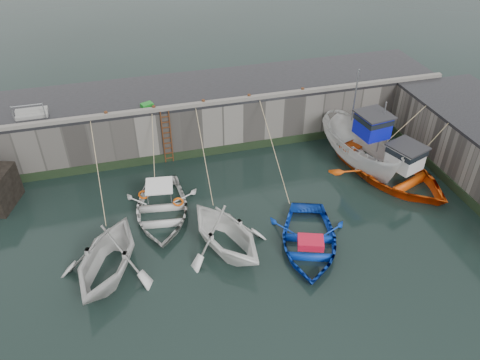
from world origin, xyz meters
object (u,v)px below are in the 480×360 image
object	(u,v)px
bollard_c	(203,102)
boat_near_white	(110,273)
boat_near_navy	(308,246)
bollard_e	(303,90)
bollard_a	(106,114)
bollard_b	(154,108)
bollard_d	(249,97)
boat_far_orange	(392,171)
boat_near_blue	(162,215)
boat_far_white	(361,148)
boat_near_blacktrim	(226,248)
fish_crate	(147,106)
ladder	(167,138)

from	to	relation	value
bollard_c	boat_near_white	bearing A→B (deg)	-125.72
boat_near_navy	bollard_e	bearing A→B (deg)	91.28
bollard_e	bollard_a	bearing A→B (deg)	180.00
bollard_b	bollard_d	size ratio (longest dim) A/B	1.00
boat_near_navy	boat_far_orange	distance (m)	7.34
boat_near_blue	bollard_d	bearing A→B (deg)	47.86
boat_far_white	boat_far_orange	size ratio (longest dim) A/B	0.84
boat_near_blacktrim	bollard_c	bearing A→B (deg)	62.76
boat_near_navy	boat_far_white	xyz separation A→B (m)	(5.29, 5.47, 1.07)
boat_far_orange	bollard_e	world-z (taller)	boat_far_orange
boat_far_orange	bollard_d	xyz separation A→B (m)	(-6.58, 5.15, 2.84)
boat_far_orange	bollard_d	bearing A→B (deg)	121.87
boat_far_orange	boat_near_blacktrim	bearing A→B (deg)	175.86
bollard_a	boat_far_orange	bearing A→B (deg)	-19.71
boat_near_blue	bollard_c	bearing A→B (deg)	64.33
fish_crate	bollard_c	world-z (taller)	bollard_c
ladder	boat_near_blue	bearing A→B (deg)	-102.93
boat_far_orange	ladder	bearing A→B (deg)	137.00
ladder	boat_far_white	world-z (taller)	boat_far_white
boat_far_orange	boat_far_white	bearing A→B (deg)	100.23
boat_near_white	bollard_c	distance (m)	10.59
bollard_b	bollard_e	size ratio (longest dim) A/B	1.00
bollard_d	bollard_c	bearing A→B (deg)	180.00
ladder	bollard_d	distance (m)	5.11
fish_crate	bollard_b	world-z (taller)	bollard_b
bollard_b	bollard_e	distance (m)	8.50
bollard_b	bollard_e	bearing A→B (deg)	0.00
boat_far_orange	bollard_b	size ratio (longest dim) A/B	29.18
boat_near_white	boat_near_navy	world-z (taller)	boat_near_white
boat_far_orange	bollard_e	distance (m)	6.78
boat_near_blue	bollard_c	world-z (taller)	bollard_c
boat_near_blacktrim	bollard_e	bearing A→B (deg)	28.85
boat_far_white	bollard_c	bearing A→B (deg)	149.20
boat_far_orange	bollard_c	size ratio (longest dim) A/B	29.18
boat_near_blacktrim	fish_crate	xyz separation A→B (m)	(-2.25, 8.41, 3.29)
boat_near_white	boat_near_blacktrim	world-z (taller)	boat_near_white
ladder	boat_near_white	distance (m)	8.80
boat_far_white	bollard_e	distance (m)	4.69
bollard_b	boat_near_blue	bearing A→B (deg)	-96.42
bollard_b	bollard_d	distance (m)	5.30
ladder	bollard_c	bearing A→B (deg)	8.67
boat_far_white	bollard_a	size ratio (longest dim) A/B	24.45
bollard_d	boat_near_blue	bearing A→B (deg)	-139.91
boat_near_white	bollard_b	xyz separation A→B (m)	(3.18, 8.17, 3.30)
boat_near_blacktrim	bollard_e	world-z (taller)	bollard_e
bollard_a	boat_near_blacktrim	bearing A→B (deg)	-61.03
fish_crate	bollard_a	xyz separation A→B (m)	(-2.18, -0.42, 0.01)
boat_near_blue	boat_near_white	bearing A→B (deg)	-121.19
boat_near_blue	bollard_e	size ratio (longest dim) A/B	19.23
boat_far_white	bollard_a	bearing A→B (deg)	157.54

